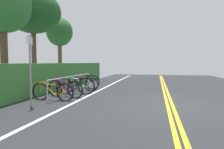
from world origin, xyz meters
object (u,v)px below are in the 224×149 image
at_px(bicycle_0, 53,92).
at_px(bicycle_2, 75,86).
at_px(tree_extra, 60,33).
at_px(sign_post_near, 30,64).
at_px(bike_rack, 73,81).
at_px(bicycle_1, 65,89).
at_px(tree_far_right, 33,12).
at_px(bicycle_3, 81,84).
at_px(bicycle_4, 84,82).
at_px(tree_mid, 2,5).

relative_size(bicycle_0, bicycle_2, 1.02).
relative_size(bicycle_2, tree_extra, 0.34).
bearing_deg(tree_extra, sign_post_near, -157.85).
relative_size(bike_rack, bicycle_1, 2.55).
xyz_separation_m(sign_post_near, tree_extra, (8.84, 3.60, 2.37)).
bearing_deg(bicycle_1, tree_far_right, 49.50).
bearing_deg(bicycle_3, sign_post_near, 175.94).
height_order(bicycle_1, bicycle_4, bicycle_4).
height_order(bicycle_3, sign_post_near, sign_post_near).
distance_m(bike_rack, tree_extra, 7.87).
relative_size(bicycle_0, tree_extra, 0.35).
relative_size(bike_rack, bicycle_0, 2.51).
distance_m(bicycle_4, tree_mid, 5.07).
relative_size(tree_mid, tree_extra, 1.06).
height_order(bicycle_2, sign_post_near, sign_post_near).
height_order(bike_rack, bicycle_3, bike_rack).
relative_size(bicycle_0, sign_post_near, 0.75).
relative_size(bicycle_3, tree_mid, 0.32).
distance_m(bicycle_1, bicycle_4, 2.53).
relative_size(sign_post_near, tree_far_right, 0.41).
xyz_separation_m(bicycle_2, bicycle_3, (0.92, 0.10, -0.04)).
bearing_deg(bicycle_0, bicycle_3, -2.85).
relative_size(bicycle_0, tree_far_right, 0.31).
distance_m(sign_post_near, tree_far_right, 6.28).
height_order(bike_rack, tree_mid, tree_mid).
xyz_separation_m(bicycle_0, sign_post_near, (-1.10, 0.13, 1.03)).
bearing_deg(bicycle_2, tree_mid, 103.14).
xyz_separation_m(bicycle_0, bicycle_4, (3.26, 0.04, 0.04)).
relative_size(bicycle_3, tree_far_right, 0.30).
bearing_deg(bicycle_3, bicycle_0, 177.15).
height_order(bike_rack, tree_far_right, tree_far_right).
xyz_separation_m(bicycle_3, bicycle_4, (0.78, 0.16, 0.04)).
relative_size(bike_rack, bicycle_4, 2.48).
height_order(bicycle_3, tree_far_right, tree_far_right).
relative_size(bicycle_2, tree_mid, 0.32).
bearing_deg(sign_post_near, bicycle_4, -1.19).
xyz_separation_m(bicycle_0, tree_mid, (0.85, 2.80, 3.56)).
distance_m(bicycle_1, bicycle_3, 1.74).
bearing_deg(tree_far_right, bicycle_2, -120.58).
distance_m(bike_rack, bicycle_2, 0.28).
xyz_separation_m(bike_rack, bicycle_1, (-0.87, -0.06, -0.25)).
distance_m(bicycle_1, bicycle_2, 0.83).
distance_m(bicycle_2, tree_extra, 8.07).
xyz_separation_m(bicycle_3, tree_extra, (5.26, 3.85, 3.40)).
relative_size(bicycle_0, bicycle_4, 0.99).
relative_size(bicycle_3, sign_post_near, 0.74).
height_order(bicycle_3, tree_mid, tree_mid).
xyz_separation_m(bike_rack, tree_extra, (6.13, 3.80, 3.13)).
xyz_separation_m(bicycle_2, tree_extra, (6.18, 3.95, 3.36)).
xyz_separation_m(bike_rack, bicycle_0, (-1.61, 0.08, -0.26)).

